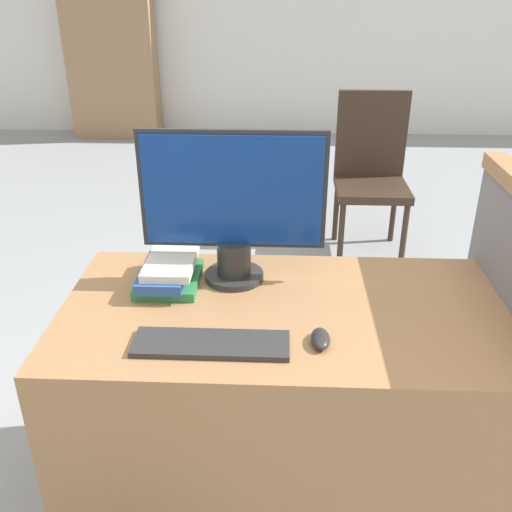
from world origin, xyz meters
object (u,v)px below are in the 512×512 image
keyboard (211,344)px  book_stack (168,272)px  monitor (233,207)px  far_chair (371,168)px  mouse (320,339)px

keyboard → book_stack: bearing=117.5°
monitor → keyboard: size_ratio=1.37×
far_chair → mouse: bearing=-149.7°
keyboard → mouse: mouse is taller
monitor → keyboard: 0.45m
keyboard → far_chair: far_chair is taller
keyboard → far_chair: size_ratio=0.41×
mouse → far_chair: 2.27m
monitor → book_stack: size_ratio=2.21×
keyboard → mouse: size_ratio=4.26×
keyboard → far_chair: (0.74, 2.24, -0.22)m
book_stack → mouse: bearing=-33.6°
monitor → far_chair: (0.71, 1.87, -0.46)m
book_stack → far_chair: (0.91, 1.91, -0.26)m
keyboard → far_chair: bearing=71.8°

